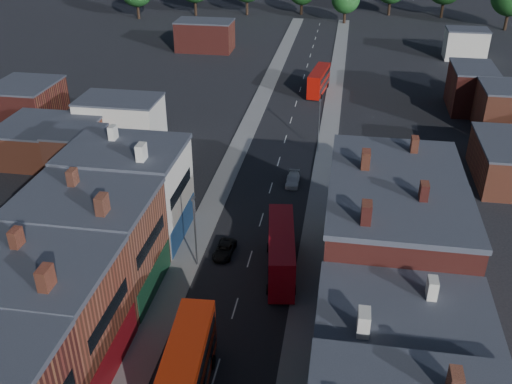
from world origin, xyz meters
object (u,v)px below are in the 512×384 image
(bus_1, at_px, (281,251))
(car_3, at_px, (293,180))
(bus_2, at_px, (319,80))
(bus_0, at_px, (185,377))
(car_2, at_px, (224,250))

(bus_1, height_order, car_3, bus_1)
(bus_2, bearing_deg, bus_0, -86.67)
(bus_1, height_order, car_2, bus_1)
(bus_2, bearing_deg, bus_1, -82.81)
(car_3, bearing_deg, bus_2, 88.55)
(bus_1, xyz_separation_m, bus_2, (0.00, 56.18, -0.18))
(bus_0, height_order, car_2, bus_0)
(bus_0, distance_m, car_3, 37.34)
(bus_0, bearing_deg, car_3, 79.89)
(bus_0, height_order, bus_2, bus_0)
(bus_0, height_order, car_3, bus_0)
(car_2, bearing_deg, bus_0, -83.35)
(car_3, bearing_deg, car_2, -107.95)
(bus_0, distance_m, bus_2, 74.13)
(bus_2, xyz_separation_m, car_3, (-0.83, -36.92, -1.81))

